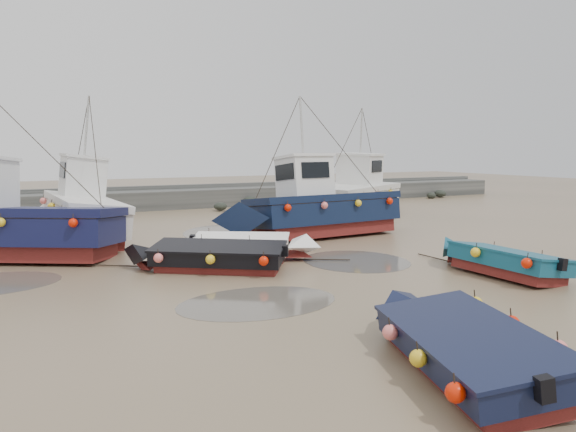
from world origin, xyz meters
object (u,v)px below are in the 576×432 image
cabin_boat_1 (78,209)px  cabin_boat_2 (314,207)px  dinghy_2 (497,257)px  cabin_boat_3 (356,193)px  person (51,258)px  dinghy_5 (251,245)px  dinghy_4 (208,254)px  dinghy_1 (461,339)px

cabin_boat_1 → cabin_boat_2: same height
dinghy_2 → cabin_boat_1: cabin_boat_1 is taller
cabin_boat_2 → cabin_boat_3: bearing=-50.9°
person → cabin_boat_1: bearing=-107.4°
dinghy_5 → person: size_ratio=3.14×
cabin_boat_1 → dinghy_4: bearing=-73.7°
dinghy_1 → cabin_boat_1: (-4.24, 18.43, 0.80)m
cabin_boat_3 → cabin_boat_1: bearing=-114.8°
dinghy_1 → cabin_boat_2: cabin_boat_2 is taller
cabin_boat_1 → dinghy_1: bearing=-79.6°
dinghy_1 → dinghy_2: bearing=55.8°
dinghy_5 → dinghy_2: bearing=77.3°
dinghy_5 → cabin_boat_2: (4.50, 3.36, 0.79)m
cabin_boat_1 → cabin_boat_3: bearing=3.1°
dinghy_5 → cabin_boat_1: size_ratio=0.50×
dinghy_2 → cabin_boat_1: (-10.73, 13.33, 0.79)m
dinghy_5 → cabin_boat_2: cabin_boat_2 is taller
cabin_boat_1 → cabin_boat_3: size_ratio=1.05×
cabin_boat_2 → cabin_boat_3: 8.52m
cabin_boat_1 → dinghy_5: bearing=-60.4°
dinghy_1 → dinghy_5: bearing=104.5°
cabin_boat_2 → person: size_ratio=6.19×
cabin_boat_2 → cabin_boat_3: (6.18, 5.86, -0.01)m
dinghy_5 → person: dinghy_5 is taller
dinghy_4 → cabin_boat_1: size_ratio=0.57×
dinghy_5 → cabin_boat_2: bearing=157.7°
dinghy_4 → person: size_ratio=3.56×
dinghy_2 → cabin_boat_3: cabin_boat_3 is taller
dinghy_2 → person: size_ratio=3.61×
dinghy_4 → cabin_boat_3: bearing=-16.0°
dinghy_1 → cabin_boat_3: size_ratio=0.67×
dinghy_4 → dinghy_5: bearing=-30.6°
dinghy_4 → dinghy_5: same height
cabin_boat_2 → person: cabin_boat_2 is taller
dinghy_4 → dinghy_5: 2.10m
dinghy_2 → cabin_boat_3: size_ratio=0.60×
dinghy_1 → dinghy_5: same height
cabin_boat_2 → cabin_boat_3: same height
dinghy_4 → cabin_boat_1: bearing=54.2°
dinghy_2 → dinghy_4: bearing=147.6°
dinghy_1 → person: dinghy_1 is taller
dinghy_2 → cabin_boat_2: 9.15m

